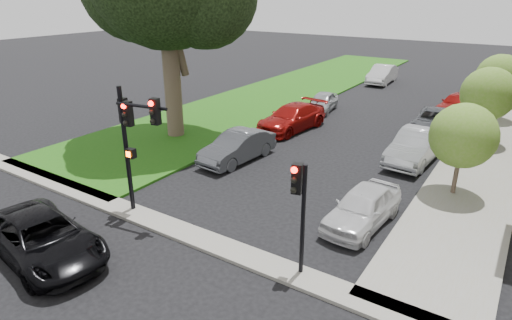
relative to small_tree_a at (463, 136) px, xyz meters
The scene contains 18 objects.
ground 12.37m from the small_tree_a, 120.82° to the right, with size 140.00×140.00×0.00m, color black.
grass_strip 20.55m from the small_tree_a, 138.17° to the left, with size 8.00×44.00×0.12m, color #286014.
sidewalk_right 13.85m from the small_tree_a, 87.69° to the left, with size 3.50×44.00×0.12m, color gray.
sidewalk_cross 10.73m from the small_tree_a, 126.45° to the right, with size 60.00×1.00×0.12m, color gray.
small_tree_a is the anchor object (origin of this frame).
small_tree_b 7.57m from the small_tree_a, 90.00° to the left, with size 2.81×2.81×4.21m.
small_tree_c 13.18m from the small_tree_a, 90.00° to the left, with size 2.82×2.82×4.23m.
traffic_signal_main 12.64m from the small_tree_a, 139.68° to the right, with size 2.37×0.62×4.83m.
traffic_signal_secondary 8.70m from the small_tree_a, 109.49° to the right, with size 0.47×0.38×3.54m.
car_cross_near 15.57m from the small_tree_a, 130.06° to the right, with size 2.33×5.06×1.41m, color black.
car_parked_0 5.29m from the small_tree_a, 117.90° to the right, with size 1.65×4.10×1.40m, color silver.
car_parked_1 4.13m from the small_tree_a, 128.11° to the left, with size 1.69×4.84×1.59m, color #999BA0.
car_parked_2 8.70m from the small_tree_a, 107.06° to the left, with size 2.37×5.13×1.43m, color #3F4247.
car_parked_3 13.84m from the small_tree_a, 99.37° to the left, with size 1.68×4.18×1.42m, color maroon.
car_parked_5 10.00m from the small_tree_a, 169.71° to the right, with size 1.55×4.44×1.46m, color #3F4247.
car_parked_6 10.89m from the small_tree_a, 157.07° to the left, with size 2.12×5.21×1.51m, color maroon.
car_parked_7 13.81m from the small_tree_a, 138.09° to the left, with size 1.55×3.85×1.31m, color #999BA0.
car_parked_9 23.18m from the small_tree_a, 115.04° to the left, with size 1.70×4.87×1.60m, color silver.
Camera 1 is at (8.11, -7.39, 7.89)m, focal length 30.00 mm.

